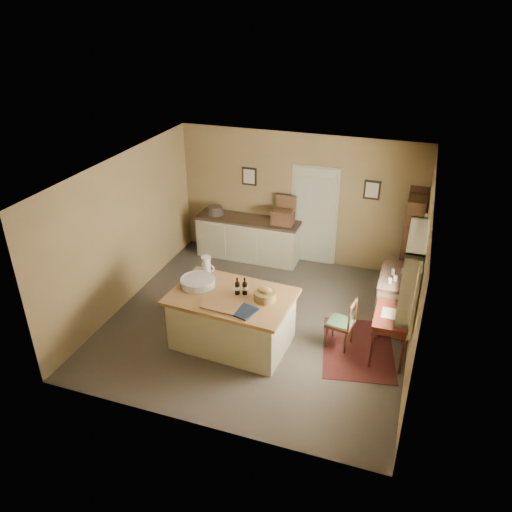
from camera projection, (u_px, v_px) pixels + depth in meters
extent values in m
plane|color=brown|center=(259.00, 321.00, 8.68)|extent=(5.00, 5.00, 0.00)
cube|color=#96794E|center=(298.00, 199.00, 10.15)|extent=(5.00, 0.10, 2.70)
cube|color=#96794E|center=(193.00, 342.00, 5.96)|extent=(5.00, 0.10, 2.70)
cube|color=#96794E|center=(125.00, 231.00, 8.77)|extent=(0.10, 5.00, 2.70)
cube|color=#96794E|center=(420.00, 277.00, 7.34)|extent=(0.10, 5.00, 2.70)
plane|color=silver|center=(259.00, 172.00, 7.43)|extent=(5.00, 5.00, 0.00)
cube|color=beige|center=(314.00, 215.00, 10.16)|extent=(0.97, 0.06, 2.11)
cube|color=black|center=(249.00, 176.00, 10.26)|extent=(0.32, 0.02, 0.38)
cube|color=beige|center=(249.00, 177.00, 10.25)|extent=(0.24, 0.01, 0.30)
cube|color=black|center=(372.00, 190.00, 9.54)|extent=(0.32, 0.02, 0.38)
cube|color=beige|center=(372.00, 190.00, 9.53)|extent=(0.24, 0.01, 0.30)
cube|color=beige|center=(407.00, 301.00, 7.36)|extent=(0.25, 1.32, 0.06)
cube|color=beige|center=(418.00, 237.00, 6.87)|extent=(0.25, 1.32, 0.06)
cube|color=white|center=(421.00, 272.00, 7.08)|extent=(0.01, 1.20, 1.00)
cube|color=beige|center=(415.00, 301.00, 6.40)|extent=(0.04, 0.35, 1.00)
cube|color=beige|center=(421.00, 247.00, 7.78)|extent=(0.04, 0.35, 1.00)
cube|color=beige|center=(232.00, 321.00, 7.95)|extent=(1.83, 1.21, 0.85)
cube|color=#AF7245|center=(232.00, 297.00, 7.74)|extent=(1.97, 1.35, 0.06)
cylinder|color=white|center=(198.00, 282.00, 7.97)|extent=(0.55, 0.55, 0.11)
cube|color=#AF7245|center=(222.00, 305.00, 7.45)|extent=(0.57, 0.42, 0.03)
cube|color=black|center=(240.00, 310.00, 7.33)|extent=(0.52, 0.46, 0.02)
cylinder|color=olive|center=(265.00, 296.00, 7.57)|extent=(0.33, 0.33, 0.14)
cylinder|color=black|center=(237.00, 286.00, 7.68)|extent=(0.08, 0.08, 0.29)
cylinder|color=black|center=(245.00, 286.00, 7.68)|extent=(0.08, 0.08, 0.29)
cube|color=beige|center=(248.00, 239.00, 10.61)|extent=(2.15, 0.59, 0.85)
cube|color=#332319|center=(248.00, 220.00, 10.40)|extent=(2.19, 0.62, 0.05)
cube|color=#55361F|center=(283.00, 217.00, 10.11)|extent=(0.43, 0.32, 0.28)
cylinder|color=#59544F|center=(215.00, 210.00, 10.56)|extent=(0.37, 0.37, 0.18)
cube|color=#431614|center=(358.00, 348.00, 8.00)|extent=(1.38, 1.78, 0.01)
cube|color=#3C140D|center=(392.00, 315.00, 7.53)|extent=(0.52, 0.86, 0.03)
cube|color=#3C140D|center=(392.00, 319.00, 7.56)|extent=(0.46, 0.80, 0.10)
cube|color=silver|center=(389.00, 313.00, 7.53)|extent=(0.22, 0.30, 0.01)
cylinder|color=black|center=(401.00, 306.00, 7.68)|extent=(0.05, 0.05, 0.05)
cylinder|color=#3C140D|center=(371.00, 348.00, 7.44)|extent=(0.04, 0.04, 0.72)
cylinder|color=#3C140D|center=(402.00, 354.00, 7.32)|extent=(0.04, 0.04, 0.72)
cylinder|color=#3C140D|center=(378.00, 319.00, 8.10)|extent=(0.04, 0.04, 0.72)
cylinder|color=#3C140D|center=(406.00, 325.00, 7.97)|extent=(0.04, 0.04, 0.72)
cube|color=beige|center=(396.00, 299.00, 8.51)|extent=(0.58, 1.05, 0.85)
cube|color=#332319|center=(399.00, 276.00, 8.30)|extent=(0.61, 1.09, 0.05)
cylinder|color=silver|center=(397.00, 277.00, 8.15)|extent=(0.25, 0.25, 0.09)
cube|color=#321C10|center=(409.00, 254.00, 8.82)|extent=(0.33, 0.04, 1.94)
cube|color=#321C10|center=(412.00, 235.00, 9.51)|extent=(0.33, 0.04, 1.94)
cube|color=#321C10|center=(420.00, 245.00, 9.12)|extent=(0.02, 0.88, 1.94)
cube|color=#321C10|center=(404.00, 287.00, 9.59)|extent=(0.33, 0.84, 0.03)
cube|color=#321C10|center=(408.00, 265.00, 9.37)|extent=(0.33, 0.84, 0.03)
cube|color=#321C10|center=(411.00, 242.00, 9.14)|extent=(0.33, 0.84, 0.03)
cube|color=#321C10|center=(414.00, 222.00, 8.96)|extent=(0.33, 0.84, 0.03)
cube|color=#321C10|center=(418.00, 202.00, 8.78)|extent=(0.33, 0.84, 0.03)
cylinder|color=white|center=(412.00, 239.00, 9.11)|extent=(0.12, 0.12, 0.11)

